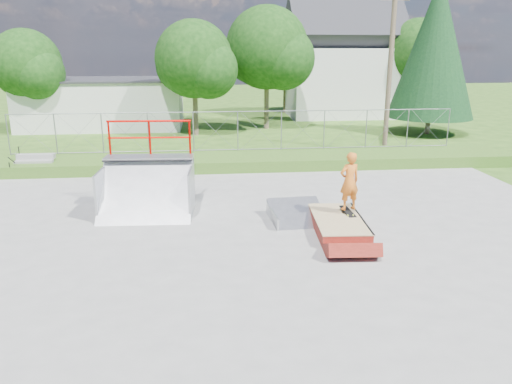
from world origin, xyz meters
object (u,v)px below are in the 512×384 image
Objects in this scene: grind_box at (338,225)px; quarter_pipe at (146,171)px; flat_bank_ramp at (298,214)px; skater at (349,184)px.

grind_box is 6.03m from quarter_pipe.
flat_bank_ramp is (-0.98, 0.97, 0.04)m from grind_box.
quarter_pipe reaches higher than skater.
flat_bank_ramp is at bearing -38.57° from skater.
flat_bank_ramp is (4.54, -1.14, -1.15)m from quarter_pipe.
grind_box is at bearing -48.53° from flat_bank_ramp.
skater is at bearing -27.16° from flat_bank_ramp.
flat_bank_ramp is 1.01× the size of skater.
quarter_pipe is 6.15m from skater.
skater is (1.36, -0.59, 1.05)m from flat_bank_ramp.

